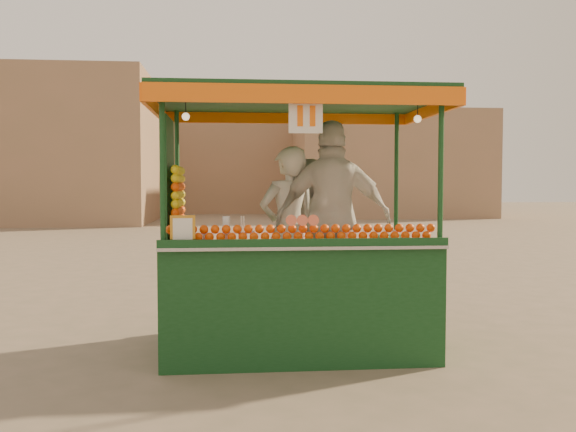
{
  "coord_description": "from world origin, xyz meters",
  "views": [
    {
      "loc": [
        -0.78,
        -5.84,
        1.59
      ],
      "look_at": [
        -0.23,
        -0.05,
        1.28
      ],
      "focal_mm": 38.39,
      "sensor_mm": 36.0,
      "label": 1
    }
  ],
  "objects": [
    {
      "name": "vendor_right",
      "position": [
        0.23,
        0.1,
        1.25
      ],
      "size": [
        1.16,
        0.56,
        1.93
      ],
      "rotation": [
        0.0,
        0.0,
        3.06
      ],
      "color": "silver",
      "rests_on": "ground"
    },
    {
      "name": "vendor_left",
      "position": [
        -0.2,
        0.23,
        1.12
      ],
      "size": [
        0.71,
        0.58,
        1.67
      ],
      "rotation": [
        0.0,
        0.0,
        3.47
      ],
      "color": "beige",
      "rests_on": "ground"
    },
    {
      "name": "vendor_middle",
      "position": [
        0.03,
        0.55,
        1.06
      ],
      "size": [
        0.96,
        0.93,
        1.56
      ],
      "rotation": [
        0.0,
        0.0,
        2.48
      ],
      "color": "silver",
      "rests_on": "ground"
    },
    {
      "name": "ground",
      "position": [
        0.0,
        0.0,
        0.0
      ],
      "size": [
        90.0,
        90.0,
        0.0
      ],
      "primitive_type": "plane",
      "color": "brown",
      "rests_on": "ground"
    },
    {
      "name": "building_center",
      "position": [
        -2.0,
        30.0,
        3.5
      ],
      "size": [
        14.0,
        7.0,
        7.0
      ],
      "primitive_type": "cube",
      "color": "#997157",
      "rests_on": "ground"
    },
    {
      "name": "juice_cart",
      "position": [
        -0.22,
        -0.12,
        0.79
      ],
      "size": [
        2.67,
        1.73,
        2.43
      ],
      "color": "#0F3915",
      "rests_on": "ground"
    },
    {
      "name": "building_right",
      "position": [
        7.0,
        24.0,
        2.5
      ],
      "size": [
        9.0,
        6.0,
        5.0
      ],
      "primitive_type": "cube",
      "color": "#997157",
      "rests_on": "ground"
    },
    {
      "name": "building_left",
      "position": [
        -9.0,
        20.0,
        3.0
      ],
      "size": [
        10.0,
        6.0,
        6.0
      ],
      "primitive_type": "cube",
      "color": "#997157",
      "rests_on": "ground"
    }
  ]
}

